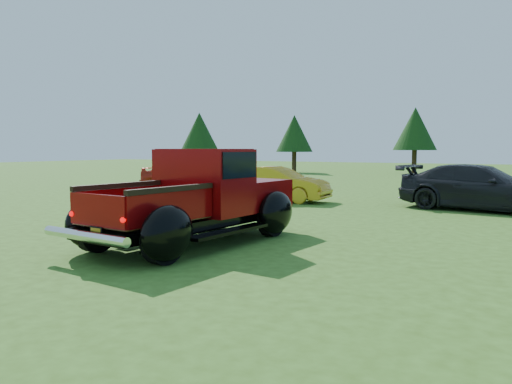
# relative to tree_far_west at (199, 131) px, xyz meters

# --- Properties ---
(ground) EXTENTS (120.00, 120.00, 0.00)m
(ground) POSITION_rel_tree_far_west_xyz_m (22.00, -30.00, -3.52)
(ground) COLOR #355618
(ground) RESTS_ON ground
(tree_far_west) EXTENTS (3.33, 3.33, 5.20)m
(tree_far_west) POSITION_rel_tree_far_west_xyz_m (0.00, 0.00, 0.00)
(tree_far_west) COLOR #332114
(tree_far_west) RESTS_ON ground
(tree_west) EXTENTS (2.94, 2.94, 4.60)m
(tree_west) POSITION_rel_tree_far_west_xyz_m (10.00, -1.00, -0.41)
(tree_west) COLOR #332114
(tree_west) RESTS_ON ground
(tree_mid_left) EXTENTS (3.20, 3.20, 5.00)m
(tree_mid_left) POSITION_rel_tree_far_west_xyz_m (19.00, 1.00, -0.14)
(tree_mid_left) COLOR #332114
(tree_mid_left) RESTS_ON ground
(pickup_truck) EXTENTS (2.87, 5.35, 1.92)m
(pickup_truck) POSITION_rel_tree_far_west_xyz_m (20.88, -29.05, -2.61)
(pickup_truck) COLOR black
(pickup_truck) RESTS_ON ground
(show_car_red) EXTENTS (4.39, 1.79, 1.49)m
(show_car_red) POSITION_rel_tree_far_west_xyz_m (13.50, -19.85, -2.77)
(show_car_red) COLOR #9F1F0E
(show_car_red) RESTS_ON ground
(show_car_yellow) EXTENTS (3.90, 1.55, 1.26)m
(show_car_yellow) POSITION_rel_tree_far_west_xyz_m (18.69, -21.33, -2.89)
(show_car_yellow) COLOR gold
(show_car_yellow) RESTS_ON ground
(show_car_grey) EXTENTS (5.17, 2.75, 1.43)m
(show_car_grey) POSITION_rel_tree_far_west_xyz_m (25.45, -20.65, -2.81)
(show_car_grey) COLOR black
(show_car_grey) RESTS_ON ground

